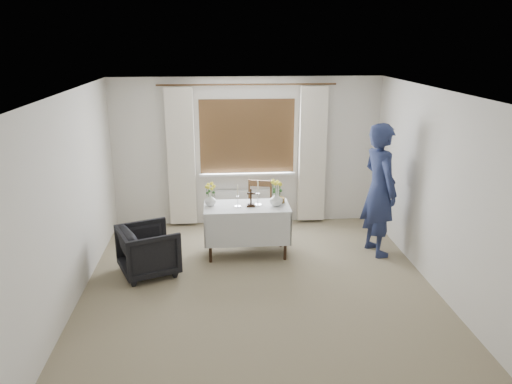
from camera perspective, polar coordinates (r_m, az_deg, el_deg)
The scene contains 12 objects.
ground at distance 6.53m, azimuth 0.40°, elevation -11.07°, with size 5.00×5.00×0.00m, color gray.
altar_table at distance 7.37m, azimuth -1.05°, elevation -4.39°, with size 1.24×0.64×0.76m, color silver.
wooden_chair at distance 8.02m, azimuth 0.28°, elevation -2.05°, with size 0.42×0.42×0.90m, color #4F3B1B, non-canonical shape.
armchair at distance 6.96m, azimuth -12.18°, elevation -6.53°, with size 0.72×0.74×0.68m, color black.
person at distance 7.47m, azimuth 13.94°, elevation 0.24°, with size 0.72×0.47×1.96m, color navy.
radiator at distance 8.63m, azimuth -0.97°, elevation -1.69°, with size 1.10×0.10×0.60m, color white.
wooden_cross at distance 7.17m, azimuth -0.58°, elevation -0.67°, with size 0.12×0.09×0.26m, color black, non-canonical shape.
candlestick_left at distance 7.16m, azimuth -2.11°, elevation -0.44°, with size 0.09×0.09×0.33m, color white, non-canonical shape.
candlestick_right at distance 7.21m, azimuth 0.22°, elevation -0.12°, with size 0.11×0.11×0.37m, color white, non-canonical shape.
flower_vase_left at distance 7.26m, azimuth -5.24°, elevation -0.89°, with size 0.17×0.17×0.18m, color white.
flower_vase_right at distance 7.22m, azimuth 2.32°, elevation -0.82°, with size 0.19×0.19×0.20m, color white.
wicker_basket at distance 7.40m, azimuth 2.60°, elevation -0.90°, with size 0.19×0.19×0.07m, color brown.
Camera 1 is at (-0.50, -5.73, 3.09)m, focal length 35.00 mm.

